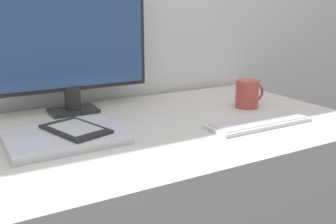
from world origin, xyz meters
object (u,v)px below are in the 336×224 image
Objects in this scene: monitor at (68,38)px; ereader at (75,129)px; keyboard at (258,122)px; laptop at (65,137)px; coffee_mug at (248,94)px.

monitor is 2.55× the size of ereader.
laptop is (-0.55, 0.14, 0.01)m from keyboard.
monitor is 0.38m from laptop.
monitor is 0.64m from coffee_mug.
ereader reaches higher than laptop.
monitor is at bearing 70.43° from laptop.
coffee_mug reaches higher than keyboard.
laptop reaches higher than keyboard.
monitor is 1.61× the size of keyboard.
ereader is at bearing 6.14° from laptop.
coffee_mug is (0.56, -0.24, -0.20)m from monitor.
monitor is 0.36m from ereader.
keyboard is at bearing -15.21° from ereader.
laptop is 0.66m from coffee_mug.
coffee_mug is (0.63, 0.03, 0.02)m from ereader.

